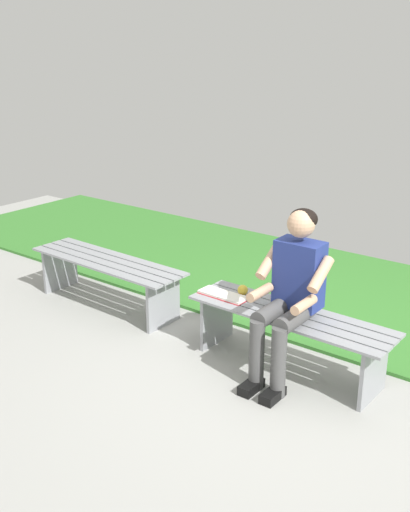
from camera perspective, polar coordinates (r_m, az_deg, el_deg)
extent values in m
cube|color=#9E9E99|center=(4.66, -9.45, -11.75)|extent=(10.00, 7.00, 0.04)
cube|color=#387A2D|center=(6.47, 7.24, -2.14)|extent=(9.00, 2.39, 0.03)
cube|color=gray|center=(4.74, 9.03, -4.76)|extent=(1.61, 0.14, 0.02)
cube|color=gray|center=(4.64, 8.31, -5.22)|extent=(1.61, 0.14, 0.02)
cube|color=gray|center=(4.55, 7.56, -5.70)|extent=(1.61, 0.14, 0.02)
cube|color=gray|center=(4.46, 6.77, -6.20)|extent=(1.61, 0.14, 0.02)
cube|color=gray|center=(4.44, 15.50, -10.35)|extent=(0.04, 0.40, 0.44)
cube|color=gray|center=(5.04, 1.12, -5.84)|extent=(0.04, 0.40, 0.44)
cube|color=gray|center=(5.84, -7.92, -0.01)|extent=(1.65, 0.14, 0.02)
cube|color=gray|center=(5.76, -8.75, -0.30)|extent=(1.65, 0.14, 0.02)
cube|color=gray|center=(5.69, -9.60, -0.61)|extent=(1.65, 0.14, 0.02)
cube|color=gray|center=(5.62, -10.47, -0.92)|extent=(1.65, 0.14, 0.02)
cube|color=gray|center=(5.34, -3.91, -4.39)|extent=(0.04, 0.40, 0.44)
cube|color=gray|center=(6.32, -13.38, -1.06)|extent=(0.04, 0.40, 0.44)
cube|color=navy|center=(4.47, 8.79, -1.68)|extent=(0.34, 0.20, 0.50)
sphere|color=tan|center=(4.34, 8.98, 2.98)|extent=(0.20, 0.20, 0.20)
ellipsoid|color=black|center=(4.35, 9.19, 3.44)|extent=(0.20, 0.19, 0.15)
cylinder|color=#4C4C4C|center=(4.36, 8.38, -5.75)|extent=(0.13, 0.40, 0.13)
cylinder|color=#4C4C4C|center=(4.44, 6.35, -5.18)|extent=(0.13, 0.40, 0.13)
cylinder|color=#4C4C4C|center=(4.33, 6.88, -9.86)|extent=(0.11, 0.11, 0.53)
cube|color=black|center=(4.40, 6.34, -12.79)|extent=(0.10, 0.22, 0.07)
cylinder|color=#4C4C4C|center=(4.41, 4.85, -9.19)|extent=(0.11, 0.11, 0.53)
cube|color=black|center=(4.48, 4.34, -12.09)|extent=(0.10, 0.22, 0.07)
cylinder|color=tan|center=(4.29, 10.77, -1.71)|extent=(0.08, 0.28, 0.23)
cylinder|color=tan|center=(4.23, 9.24, -4.52)|extent=(0.07, 0.26, 0.07)
cylinder|color=tan|center=(4.47, 5.99, -0.55)|extent=(0.08, 0.28, 0.23)
cylinder|color=tan|center=(4.40, 5.16, -3.41)|extent=(0.07, 0.26, 0.07)
sphere|color=gold|center=(4.87, 3.55, -3.20)|extent=(0.08, 0.08, 0.08)
cube|color=white|center=(4.79, 2.69, -3.96)|extent=(0.20, 0.15, 0.02)
cube|color=white|center=(4.90, 0.75, -3.37)|extent=(0.20, 0.15, 0.02)
cube|color=red|center=(4.85, 1.71, -3.76)|extent=(0.42, 0.17, 0.01)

